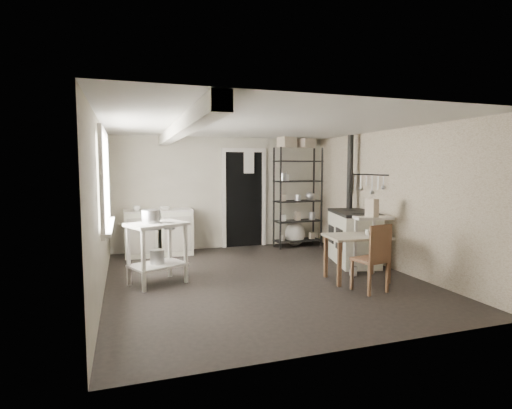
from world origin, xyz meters
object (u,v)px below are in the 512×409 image
object	(u,v)px
shelf_rack	(298,202)
stove	(354,238)
stockpot	(151,220)
flour_sack	(295,235)
work_table	(356,255)
base_cabinets	(159,231)
chair	(370,256)
prep_table	(157,257)

from	to	relation	value
shelf_rack	stove	size ratio (longest dim) A/B	1.80
stockpot	flour_sack	size ratio (longest dim) A/B	0.53
work_table	shelf_rack	bearing A→B (deg)	85.31
work_table	base_cabinets	bearing A→B (deg)	134.48
shelf_rack	chair	distance (m)	3.18
prep_table	chair	bearing A→B (deg)	-24.63
stockpot	shelf_rack	distance (m)	3.65
base_cabinets	stove	distance (m)	3.65
chair	flour_sack	xyz separation A→B (m)	(0.32, 3.21, -0.24)
stove	chair	world-z (taller)	chair
stove	chair	xyz separation A→B (m)	(-0.66, -1.46, 0.04)
base_cabinets	work_table	size ratio (longest dim) A/B	1.50
prep_table	work_table	xyz separation A→B (m)	(2.83, -0.72, -0.02)
stockpot	chair	xyz separation A→B (m)	(2.78, -1.23, -0.45)
work_table	chair	bearing A→B (deg)	-103.26
prep_table	chair	size ratio (longest dim) A/B	0.96
shelf_rack	base_cabinets	bearing A→B (deg)	175.60
chair	prep_table	bearing A→B (deg)	144.21
prep_table	flour_sack	size ratio (longest dim) A/B	1.70
shelf_rack	chair	world-z (taller)	shelf_rack
base_cabinets	work_table	world-z (taller)	base_cabinets
base_cabinets	stove	bearing A→B (deg)	-28.83
base_cabinets	shelf_rack	bearing A→B (deg)	-1.81
stockpot	base_cabinets	bearing A→B (deg)	82.79
shelf_rack	flour_sack	xyz separation A→B (m)	(-0.02, 0.08, -0.71)
prep_table	chair	world-z (taller)	chair
chair	stove	bearing A→B (deg)	54.50
prep_table	base_cabinets	xyz separation A→B (m)	(0.17, 1.98, 0.06)
shelf_rack	flour_sack	world-z (taller)	shelf_rack
stockpot	work_table	size ratio (longest dim) A/B	0.31
base_cabinets	stockpot	bearing A→B (deg)	-97.24
stockpot	stove	bearing A→B (deg)	3.81
base_cabinets	shelf_rack	size ratio (longest dim) A/B	0.64
stockpot	stove	world-z (taller)	stockpot
shelf_rack	stove	xyz separation A→B (m)	(0.33, -1.67, -0.51)
prep_table	shelf_rack	bearing A→B (deg)	31.84
stove	work_table	distance (m)	1.09
prep_table	shelf_rack	xyz separation A→B (m)	(3.04, 1.89, 0.55)
stockpot	work_table	world-z (taller)	stockpot
prep_table	stockpot	bearing A→B (deg)	-175.02
shelf_rack	stove	world-z (taller)	shelf_rack
prep_table	chair	xyz separation A→B (m)	(2.71, -1.24, 0.08)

